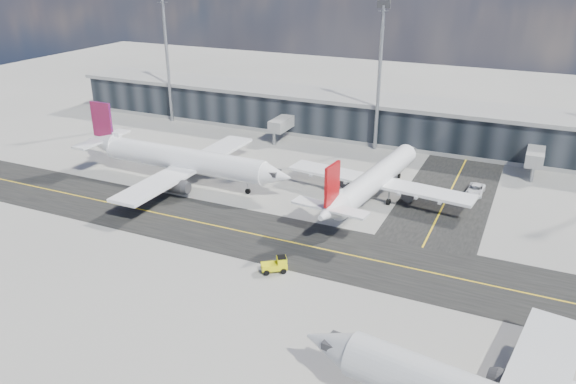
% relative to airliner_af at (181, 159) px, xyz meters
% --- Properties ---
extents(ground, '(300.00, 300.00, 0.00)m').
position_rel_airliner_af_xyz_m(ground, '(25.43, -16.69, -4.07)').
color(ground, gray).
rests_on(ground, ground).
extents(taxiway_lanes, '(180.00, 63.00, 0.03)m').
position_rel_airliner_af_xyz_m(taxiway_lanes, '(29.35, -5.96, -4.05)').
color(taxiway_lanes, black).
rests_on(taxiway_lanes, ground).
extents(terminal_concourse, '(152.00, 19.80, 8.80)m').
position_rel_airliner_af_xyz_m(terminal_concourse, '(25.47, 38.24, 0.03)').
color(terminal_concourse, black).
rests_on(terminal_concourse, ground).
extents(floodlight_masts, '(102.50, 0.70, 28.90)m').
position_rel_airliner_af_xyz_m(floodlight_masts, '(25.43, 31.31, 11.54)').
color(floodlight_masts, gray).
rests_on(floodlight_masts, ground).
extents(airliner_af, '(41.42, 35.22, 12.31)m').
position_rel_airliner_af_xyz_m(airliner_af, '(0.00, 0.00, 0.00)').
color(airliner_af, white).
rests_on(airliner_af, ground).
extents(airliner_redtail, '(31.45, 36.80, 10.90)m').
position_rel_airliner_af_xyz_m(airliner_redtail, '(32.72, 5.94, -0.47)').
color(airliner_redtail, white).
rests_on(airliner_redtail, ground).
extents(baggage_tug, '(3.48, 3.05, 2.00)m').
position_rel_airliner_af_xyz_m(baggage_tug, '(28.16, -20.52, -3.06)').
color(baggage_tug, yellow).
rests_on(baggage_tug, ground).
extents(service_van, '(2.77, 5.68, 1.55)m').
position_rel_airliner_af_xyz_m(service_van, '(47.32, 15.42, -3.29)').
color(service_van, white).
rests_on(service_van, ground).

